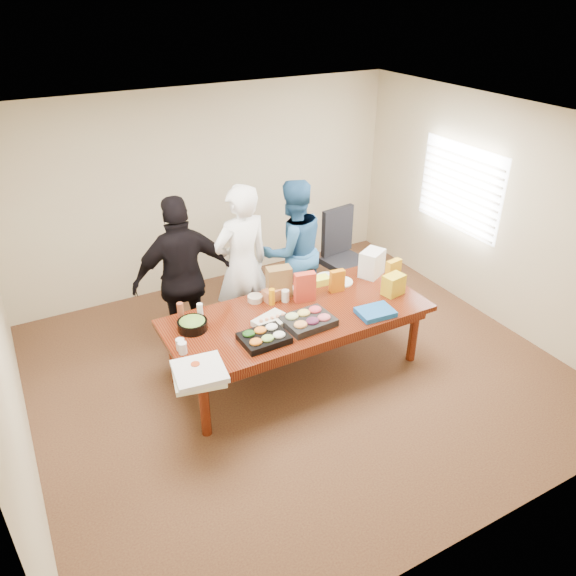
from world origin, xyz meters
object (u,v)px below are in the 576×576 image
salad_bowl (193,325)px  sheet_cake (272,321)px  person_center (242,266)px  office_chair (346,259)px  person_right (293,251)px  conference_table (297,342)px

salad_bowl → sheet_cake: bearing=-21.6°
person_center → salad_bowl: person_center is taller
office_chair → person_center: size_ratio=0.60×
office_chair → person_center: 1.66m
office_chair → person_right: bearing=173.3°
conference_table → person_right: 1.32m
office_chair → conference_table: bearing=-149.5°
person_right → sheet_cake: bearing=53.5°
office_chair → person_right: 0.88m
conference_table → office_chair: (1.36, 1.10, 0.21)m
conference_table → person_right: person_right is taller
person_center → conference_table: bearing=97.8°
person_center → sheet_cake: (-0.09, -0.93, -0.19)m
salad_bowl → person_center: bearing=37.1°
conference_table → person_center: (-0.24, 0.87, 0.60)m
person_center → person_right: 0.81m
salad_bowl → person_right: bearing=27.5°
office_chair → salad_bowl: office_chair is taller
office_chair → sheet_cake: office_chair is taller
conference_table → salad_bowl: (-1.08, 0.23, 0.42)m
conference_table → person_center: 1.08m
office_chair → person_center: person_center is taller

